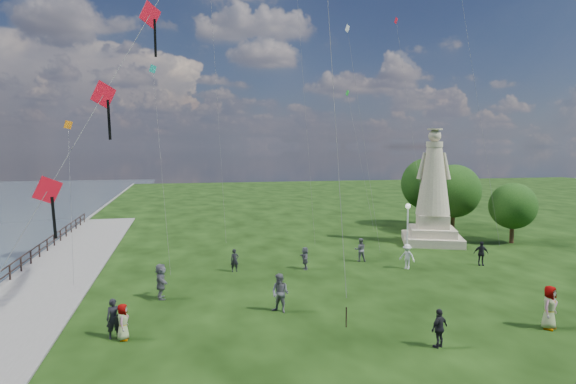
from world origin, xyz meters
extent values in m
cube|color=slate|center=(-14.00, 8.00, 0.05)|extent=(5.00, 60.00, 0.10)
cylinder|color=black|center=(-16.30, 14.00, 0.50)|extent=(0.11, 0.11, 1.00)
cylinder|color=black|center=(-16.30, 16.00, 0.50)|extent=(0.11, 0.11, 1.00)
cylinder|color=black|center=(-16.30, 18.00, 0.50)|extent=(0.11, 0.11, 1.00)
cylinder|color=black|center=(-16.30, 20.00, 0.50)|extent=(0.11, 0.11, 1.00)
cylinder|color=black|center=(-16.30, 22.00, 0.50)|extent=(0.11, 0.11, 1.00)
cylinder|color=black|center=(-16.30, 24.00, 0.50)|extent=(0.11, 0.11, 1.00)
cylinder|color=black|center=(-16.30, 26.00, 0.50)|extent=(0.11, 0.11, 1.00)
cylinder|color=black|center=(-16.30, 28.00, 0.50)|extent=(0.11, 0.11, 1.00)
cylinder|color=black|center=(-16.30, 30.00, 0.50)|extent=(0.11, 0.11, 1.00)
cylinder|color=black|center=(-16.30, 32.00, 0.50)|extent=(0.11, 0.11, 1.00)
cylinder|color=black|center=(-16.30, 34.00, 0.50)|extent=(0.11, 0.11, 1.00)
cylinder|color=black|center=(-16.30, 36.00, 0.50)|extent=(0.11, 0.11, 1.00)
cube|color=tan|center=(13.44, 18.95, 0.33)|extent=(5.95, 5.95, 0.65)
cube|color=tan|center=(13.44, 18.95, 0.98)|extent=(4.53, 4.53, 0.65)
cube|color=tan|center=(13.44, 18.95, 1.85)|extent=(3.12, 3.12, 1.09)
cylinder|color=tan|center=(13.44, 18.95, 8.04)|extent=(1.70, 1.70, 0.43)
sphere|color=tan|center=(13.44, 18.95, 8.72)|extent=(1.00, 1.00, 1.00)
cylinder|color=tan|center=(13.44, 18.95, 9.24)|extent=(1.20, 1.20, 0.11)
cylinder|color=silver|center=(8.99, 14.41, 1.81)|extent=(0.11, 0.11, 3.61)
sphere|color=white|center=(8.99, 14.41, 3.72)|extent=(0.36, 0.36, 0.36)
cylinder|color=#382314|center=(17.49, 22.55, 1.19)|extent=(0.36, 0.36, 2.39)
sphere|color=black|center=(17.49, 22.55, 3.88)|extent=(4.78, 4.78, 4.78)
cylinder|color=#382314|center=(19.89, 17.67, 0.94)|extent=(0.36, 0.36, 1.88)
sphere|color=black|center=(19.89, 17.67, 3.05)|extent=(3.76, 3.76, 3.76)
cylinder|color=#382314|center=(17.32, 26.98, 1.29)|extent=(0.36, 0.36, 2.58)
sphere|color=black|center=(17.32, 26.98, 4.19)|extent=(5.16, 5.16, 5.16)
imported|color=black|center=(-9.22, 3.92, 0.83)|extent=(0.69, 0.54, 1.65)
imported|color=#595960|center=(-1.93, 5.48, 0.93)|extent=(1.05, 1.01, 1.86)
imported|color=black|center=(3.35, 0.20, 0.78)|extent=(1.03, 0.81, 1.56)
imported|color=#595960|center=(8.99, 0.95, 0.95)|extent=(1.09, 0.95, 1.90)
imported|color=#595960|center=(-7.55, 8.84, 0.92)|extent=(0.94, 1.79, 1.85)
imported|color=black|center=(-3.25, 13.42, 0.72)|extent=(0.56, 0.41, 1.44)
imported|color=#595960|center=(5.47, 14.33, 0.81)|extent=(0.86, 0.62, 1.61)
imported|color=silver|center=(7.69, 11.76, 0.80)|extent=(1.08, 1.14, 1.61)
imported|color=black|center=(12.89, 11.54, 0.81)|extent=(1.04, 0.74, 1.61)
imported|color=#595960|center=(-8.84, 3.65, 0.75)|extent=(0.52, 0.77, 1.50)
imported|color=#595960|center=(1.23, 13.06, 0.73)|extent=(0.63, 1.37, 1.45)
cube|color=red|center=(-10.88, 1.52, 6.36)|extent=(0.87, 0.64, 1.03)
cube|color=black|center=(-10.70, 1.42, 5.41)|extent=(0.10, 0.28, 1.48)
cube|color=red|center=(-9.20, 3.14, 9.80)|extent=(0.87, 0.64, 1.03)
cube|color=black|center=(-9.02, 3.04, 8.85)|extent=(0.10, 0.28, 1.48)
cube|color=red|center=(-7.51, 4.76, 13.24)|extent=(0.87, 0.64, 1.03)
cube|color=black|center=(-7.33, 4.66, 12.29)|extent=(0.10, 0.28, 1.48)
cylinder|color=black|center=(0.50, 3.00, 0.45)|extent=(0.06, 0.06, 0.90)
cube|color=teal|center=(-8.17, 18.26, 13.13)|extent=(0.51, 0.39, 0.57)
cylinder|color=#595959|center=(-7.67, 15.76, 6.59)|extent=(1.02, 5.02, 13.09)
cube|color=silver|center=(6.76, 21.19, 17.27)|extent=(0.51, 0.39, 0.57)
cylinder|color=#595959|center=(7.26, 18.69, 8.66)|extent=(1.02, 5.02, 17.22)
cube|color=red|center=(13.19, 26.07, 19.45)|extent=(0.51, 0.39, 0.57)
cylinder|color=#595959|center=(13.69, 23.57, 9.75)|extent=(1.02, 5.02, 19.40)
cylinder|color=#595959|center=(-3.49, 24.82, 14.11)|extent=(1.02, 5.02, 28.12)
cube|color=green|center=(9.88, 29.86, 13.19)|extent=(0.51, 0.39, 0.57)
cylinder|color=#595959|center=(10.38, 27.36, 6.62)|extent=(1.02, 5.02, 13.14)
cube|color=orange|center=(-13.42, 16.94, 9.24)|extent=(0.51, 0.39, 0.57)
cylinder|color=#595959|center=(-12.92, 14.44, 4.65)|extent=(1.02, 5.01, 9.20)
cylinder|color=#595959|center=(3.35, 22.49, 14.74)|extent=(1.02, 5.02, 29.39)
cylinder|color=#595959|center=(17.47, 19.00, 10.28)|extent=(1.02, 5.02, 20.46)
camera|label=1|loc=(-6.35, -16.30, 7.84)|focal=30.00mm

